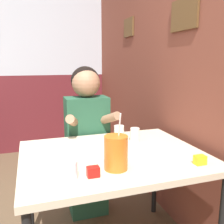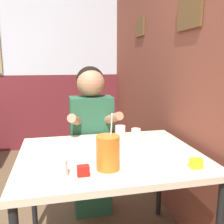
{
  "view_description": "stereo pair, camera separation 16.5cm",
  "coord_description": "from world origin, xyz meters",
  "views": [
    {
      "loc": [
        0.42,
        -0.92,
        1.28
      ],
      "look_at": [
        0.93,
        0.62,
        0.95
      ],
      "focal_mm": 40.0,
      "sensor_mm": 36.0,
      "label": 1
    },
    {
      "loc": [
        0.57,
        -0.96,
        1.28
      ],
      "look_at": [
        0.93,
        0.62,
        0.95
      ],
      "focal_mm": 40.0,
      "sensor_mm": 36.0,
      "label": 2
    }
  ],
  "objects": [
    {
      "name": "brick_wall_right",
      "position": [
        1.51,
        1.39,
        1.35
      ],
      "size": [
        0.08,
        4.78,
        2.7
      ],
      "color": "brown",
      "rests_on": "ground_plane"
    },
    {
      "name": "back_wall",
      "position": [
        -0.01,
        2.81,
        1.35
      ],
      "size": [
        5.97,
        0.09,
        2.7
      ],
      "color": "silver",
      "rests_on": "ground_plane"
    },
    {
      "name": "main_table",
      "position": [
        0.88,
        0.45,
        0.67
      ],
      "size": [
        1.09,
        0.86,
        0.73
      ],
      "color": "beige",
      "rests_on": "ground_plane"
    },
    {
      "name": "person_seated",
      "position": [
        0.84,
        1.01,
        0.68
      ],
      "size": [
        0.42,
        0.42,
        1.25
      ],
      "color": "#235138",
      "rests_on": "ground_plane"
    },
    {
      "name": "cocktail_pitcher",
      "position": [
        0.82,
        0.23,
        0.82
      ],
      "size": [
        0.12,
        0.12,
        0.3
      ],
      "color": "#C6661E",
      "rests_on": "main_table"
    },
    {
      "name": "glass_near_pitcher",
      "position": [
        0.57,
        0.2,
        0.78
      ],
      "size": [
        0.08,
        0.08,
        0.09
      ],
      "color": "silver",
      "rests_on": "main_table"
    },
    {
      "name": "glass_center",
      "position": [
        1.0,
        0.69,
        0.79
      ],
      "size": [
        0.07,
        0.07,
        0.11
      ],
      "color": "silver",
      "rests_on": "main_table"
    },
    {
      "name": "glass_far_side",
      "position": [
        1.1,
        0.63,
        0.78
      ],
      "size": [
        0.06,
        0.06,
        0.1
      ],
      "color": "silver",
      "rests_on": "main_table"
    },
    {
      "name": "condiment_ketchup",
      "position": [
        0.69,
        0.18,
        0.76
      ],
      "size": [
        0.06,
        0.04,
        0.05
      ],
      "color": "#B7140F",
      "rests_on": "main_table"
    },
    {
      "name": "condiment_mustard",
      "position": [
        1.27,
        0.14,
        0.76
      ],
      "size": [
        0.06,
        0.04,
        0.05
      ],
      "color": "yellow",
      "rests_on": "main_table"
    }
  ]
}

